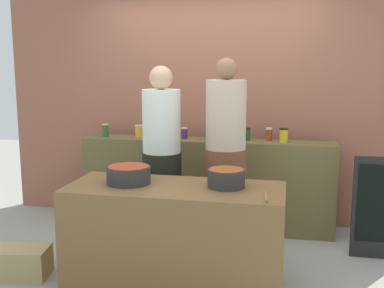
{
  "coord_description": "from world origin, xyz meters",
  "views": [
    {
      "loc": [
        0.85,
        -3.74,
        1.77
      ],
      "look_at": [
        0.0,
        0.35,
        1.05
      ],
      "focal_mm": 43.74,
      "sensor_mm": 36.0,
      "label": 1
    }
  ],
  "objects_px": {
    "preserve_jar_4": "(211,134)",
    "preserve_jar_5": "(247,134)",
    "preserve_jar_7": "(284,135)",
    "preserve_jar_0": "(105,130)",
    "wooden_spoon": "(266,197)",
    "preserve_jar_6": "(269,134)",
    "cook_in_cap": "(225,168)",
    "cooking_pot_left": "(129,175)",
    "cooking_pot_center": "(226,178)",
    "preserve_jar_1": "(139,131)",
    "preserve_jar_3": "(184,133)",
    "chalkboard_sign": "(380,208)",
    "bread_crate": "(20,262)",
    "preserve_jar_2": "(166,133)",
    "cook_with_tongs": "(162,169)"
  },
  "relations": [
    {
      "from": "preserve_jar_4",
      "to": "preserve_jar_5",
      "type": "height_order",
      "value": "preserve_jar_5"
    },
    {
      "from": "preserve_jar_7",
      "to": "preserve_jar_0",
      "type": "bearing_deg",
      "value": -179.54
    },
    {
      "from": "wooden_spoon",
      "to": "preserve_jar_6",
      "type": "bearing_deg",
      "value": 92.02
    },
    {
      "from": "preserve_jar_0",
      "to": "cook_in_cap",
      "type": "relative_size",
      "value": 0.08
    },
    {
      "from": "cooking_pot_left",
      "to": "wooden_spoon",
      "type": "relative_size",
      "value": 1.53
    },
    {
      "from": "cook_in_cap",
      "to": "cooking_pot_left",
      "type": "bearing_deg",
      "value": -135.12
    },
    {
      "from": "preserve_jar_6",
      "to": "cooking_pot_left",
      "type": "distance_m",
      "value": 1.79
    },
    {
      "from": "cooking_pot_center",
      "to": "cook_in_cap",
      "type": "bearing_deg",
      "value": 98.34
    },
    {
      "from": "preserve_jar_0",
      "to": "preserve_jar_1",
      "type": "bearing_deg",
      "value": 6.44
    },
    {
      "from": "cooking_pot_center",
      "to": "preserve_jar_0",
      "type": "bearing_deg",
      "value": 139.29
    },
    {
      "from": "preserve_jar_3",
      "to": "preserve_jar_5",
      "type": "xyz_separation_m",
      "value": [
        0.67,
        0.02,
        0.01
      ]
    },
    {
      "from": "preserve_jar_4",
      "to": "preserve_jar_1",
      "type": "bearing_deg",
      "value": 176.61
    },
    {
      "from": "preserve_jar_5",
      "to": "chalkboard_sign",
      "type": "relative_size",
      "value": 0.14
    },
    {
      "from": "cooking_pot_left",
      "to": "cook_in_cap",
      "type": "distance_m",
      "value": 0.97
    },
    {
      "from": "bread_crate",
      "to": "preserve_jar_2",
      "type": "bearing_deg",
      "value": 60.89
    },
    {
      "from": "bread_crate",
      "to": "wooden_spoon",
      "type": "bearing_deg",
      "value": -1.63
    },
    {
      "from": "preserve_jar_5",
      "to": "chalkboard_sign",
      "type": "height_order",
      "value": "preserve_jar_5"
    },
    {
      "from": "preserve_jar_1",
      "to": "cook_in_cap",
      "type": "bearing_deg",
      "value": -34.04
    },
    {
      "from": "cooking_pot_left",
      "to": "preserve_jar_7",
      "type": "bearing_deg",
      "value": 48.98
    },
    {
      "from": "preserve_jar_2",
      "to": "preserve_jar_1",
      "type": "bearing_deg",
      "value": -178.68
    },
    {
      "from": "preserve_jar_3",
      "to": "bread_crate",
      "type": "relative_size",
      "value": 0.25
    },
    {
      "from": "preserve_jar_2",
      "to": "cooking_pot_center",
      "type": "bearing_deg",
      "value": -58.14
    },
    {
      "from": "preserve_jar_2",
      "to": "cook_with_tongs",
      "type": "height_order",
      "value": "cook_with_tongs"
    },
    {
      "from": "bread_crate",
      "to": "cook_in_cap",
      "type": "bearing_deg",
      "value": 27.09
    },
    {
      "from": "preserve_jar_3",
      "to": "cook_with_tongs",
      "type": "height_order",
      "value": "cook_with_tongs"
    },
    {
      "from": "preserve_jar_7",
      "to": "wooden_spoon",
      "type": "xyz_separation_m",
      "value": [
        -0.09,
        -1.57,
        -0.21
      ]
    },
    {
      "from": "preserve_jar_2",
      "to": "bread_crate",
      "type": "relative_size",
      "value": 0.24
    },
    {
      "from": "preserve_jar_6",
      "to": "preserve_jar_7",
      "type": "relative_size",
      "value": 0.93
    },
    {
      "from": "preserve_jar_7",
      "to": "cooking_pot_center",
      "type": "relative_size",
      "value": 0.5
    },
    {
      "from": "preserve_jar_2",
      "to": "preserve_jar_7",
      "type": "bearing_deg",
      "value": -1.53
    },
    {
      "from": "preserve_jar_7",
      "to": "preserve_jar_2",
      "type": "bearing_deg",
      "value": 178.47
    },
    {
      "from": "preserve_jar_4",
      "to": "cook_with_tongs",
      "type": "xyz_separation_m",
      "value": [
        -0.35,
        -0.67,
        -0.24
      ]
    },
    {
      "from": "wooden_spoon",
      "to": "preserve_jar_4",
      "type": "bearing_deg",
      "value": 113.02
    },
    {
      "from": "preserve_jar_6",
      "to": "preserve_jar_4",
      "type": "bearing_deg",
      "value": -170.48
    },
    {
      "from": "preserve_jar_1",
      "to": "chalkboard_sign",
      "type": "height_order",
      "value": "preserve_jar_1"
    },
    {
      "from": "cooking_pot_left",
      "to": "wooden_spoon",
      "type": "distance_m",
      "value": 1.12
    },
    {
      "from": "cook_in_cap",
      "to": "preserve_jar_0",
      "type": "bearing_deg",
      "value": 154.85
    },
    {
      "from": "preserve_jar_6",
      "to": "cooking_pot_center",
      "type": "xyz_separation_m",
      "value": [
        -0.26,
        -1.41,
        -0.15
      ]
    },
    {
      "from": "preserve_jar_1",
      "to": "preserve_jar_6",
      "type": "distance_m",
      "value": 1.41
    },
    {
      "from": "preserve_jar_7",
      "to": "cook_with_tongs",
      "type": "height_order",
      "value": "cook_with_tongs"
    },
    {
      "from": "preserve_jar_7",
      "to": "preserve_jar_5",
      "type": "bearing_deg",
      "value": 173.76
    },
    {
      "from": "bread_crate",
      "to": "preserve_jar_1",
      "type": "bearing_deg",
      "value": 70.14
    },
    {
      "from": "preserve_jar_5",
      "to": "preserve_jar_6",
      "type": "relative_size",
      "value": 1.0
    },
    {
      "from": "bread_crate",
      "to": "chalkboard_sign",
      "type": "xyz_separation_m",
      "value": [
        3.0,
        1.02,
        0.35
      ]
    },
    {
      "from": "preserve_jar_3",
      "to": "chalkboard_sign",
      "type": "xyz_separation_m",
      "value": [
        1.93,
        -0.52,
        -0.55
      ]
    },
    {
      "from": "preserve_jar_6",
      "to": "cooking_pot_left",
      "type": "xyz_separation_m",
      "value": [
        -1.04,
        -1.45,
        -0.15
      ]
    },
    {
      "from": "cooking_pot_center",
      "to": "bread_crate",
      "type": "relative_size",
      "value": 0.61
    },
    {
      "from": "cooking_pot_left",
      "to": "cook_with_tongs",
      "type": "distance_m",
      "value": 0.7
    },
    {
      "from": "preserve_jar_1",
      "to": "preserve_jar_3",
      "type": "bearing_deg",
      "value": -0.3
    },
    {
      "from": "preserve_jar_1",
      "to": "cooking_pot_left",
      "type": "bearing_deg",
      "value": -75.14
    }
  ]
}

